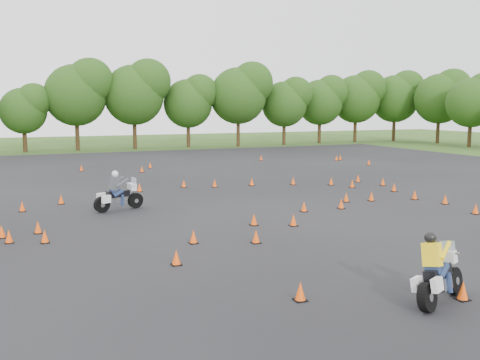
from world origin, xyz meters
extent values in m
plane|color=#2D5119|center=(0.00, 0.00, 0.00)|extent=(140.00, 140.00, 0.00)
plane|color=black|center=(0.00, 6.00, 0.01)|extent=(62.00, 62.00, 0.00)
cone|color=#FF500A|center=(9.89, 8.19, 0.23)|extent=(0.26, 0.26, 0.45)
cone|color=#FF500A|center=(9.23, 0.11, 0.23)|extent=(0.26, 0.26, 0.45)
cone|color=#FF500A|center=(8.65, -2.30, 0.23)|extent=(0.26, 0.26, 0.45)
cone|color=#FF500A|center=(-0.89, 10.32, 0.23)|extent=(0.26, 0.26, 0.45)
cone|color=#FF500A|center=(-0.31, 20.96, 0.23)|extent=(0.26, 0.26, 0.45)
cone|color=#FF500A|center=(-9.19, -0.15, 0.23)|extent=(0.26, 0.26, 0.45)
cone|color=#FF500A|center=(6.47, 2.26, 0.23)|extent=(0.26, 0.26, 0.45)
cone|color=#FF500A|center=(-10.34, 0.32, 0.23)|extent=(0.26, 0.26, 0.45)
cone|color=#FF500A|center=(-3.64, 9.81, 0.23)|extent=(0.26, 0.26, 0.45)
cone|color=#FF500A|center=(5.57, 8.77, 0.23)|extent=(0.26, 0.26, 0.45)
cone|color=#FF500A|center=(-1.50, 18.56, 0.23)|extent=(0.26, 0.26, 0.45)
cone|color=#FF500A|center=(0.09, -1.20, 0.23)|extent=(0.26, 0.26, 0.45)
cone|color=#FF500A|center=(-5.72, -4.49, 0.23)|extent=(0.26, 0.26, 0.45)
cone|color=#FF500A|center=(-1.32, -0.49, 0.23)|extent=(0.26, 0.26, 0.45)
cone|color=#FF500A|center=(-3.77, -8.56, 0.23)|extent=(0.26, 0.26, 0.45)
cone|color=#FF500A|center=(8.77, 1.74, 0.23)|extent=(0.26, 0.26, 0.45)
cone|color=#FF500A|center=(-5.43, 21.08, 0.23)|extent=(0.26, 0.26, 0.45)
cone|color=#FF500A|center=(-2.43, -3.08, 0.23)|extent=(0.26, 0.26, 0.45)
cone|color=#FF500A|center=(7.63, 7.76, 0.23)|extent=(0.26, 0.26, 0.45)
cone|color=#FF500A|center=(0.83, 9.75, 0.23)|extent=(0.26, 0.26, 0.45)
cone|color=#FF500A|center=(-4.44, -2.25, 0.23)|extent=(0.26, 0.26, 0.45)
cone|color=#FF500A|center=(-9.34, 1.46, 0.23)|extent=(0.26, 0.26, 0.45)
cone|color=#FF500A|center=(3.89, 1.11, 0.23)|extent=(0.26, 0.26, 0.45)
cone|color=#FF500A|center=(16.80, 20.51, 0.23)|extent=(0.26, 0.26, 0.45)
cone|color=#FF500A|center=(16.62, 16.11, 0.23)|extent=(0.26, 0.26, 0.45)
cone|color=#FF500A|center=(3.09, 9.42, 0.23)|extent=(0.26, 0.26, 0.45)
cone|color=#FF500A|center=(5.13, 2.52, 0.23)|extent=(0.26, 0.26, 0.45)
cone|color=#FF500A|center=(-8.01, 7.51, 0.23)|extent=(0.26, 0.26, 0.45)
cone|color=#FF500A|center=(1.94, 1.17, 0.23)|extent=(0.26, 0.26, 0.45)
cone|color=#FF500A|center=(10.37, 6.33, 0.23)|extent=(0.26, 0.26, 0.45)
cone|color=#FF500A|center=(9.51, 4.26, 0.23)|extent=(0.26, 0.26, 0.45)
cone|color=#FF500A|center=(-5.39, 8.74, 0.23)|extent=(0.26, 0.26, 0.45)
cone|color=#FF500A|center=(-10.58, 1.22, 0.23)|extent=(0.26, 0.26, 0.45)
cone|color=#FF500A|center=(16.17, 20.13, 0.23)|extent=(0.26, 0.26, 0.45)
cone|color=#FF500A|center=(10.15, 22.96, 0.23)|extent=(0.26, 0.26, 0.45)
cone|color=#FF500A|center=(8.17, 6.35, 0.23)|extent=(0.26, 0.26, 0.45)
cone|color=#FF500A|center=(-0.08, -10.09, 0.23)|extent=(0.26, 0.26, 0.45)
cone|color=#FF500A|center=(-9.79, 6.22, 0.23)|extent=(0.26, 0.26, 0.45)
camera|label=1|loc=(-10.08, -19.53, 4.72)|focal=40.00mm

